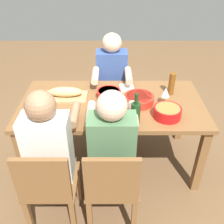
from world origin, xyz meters
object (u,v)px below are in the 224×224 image
(wine_glass, at_px, (166,93))
(chair_near_center, at_px, (112,88))
(serving_bowl_pasta, at_px, (139,99))
(wine_bottle, at_px, (136,114))
(beer_bottle, at_px, (172,84))
(dining_table, at_px, (112,110))
(diner_far_right, at_px, (50,147))
(cutting_board, at_px, (66,97))
(bread_loaf, at_px, (66,92))
(serving_bowl_greens, at_px, (109,94))
(chair_far_center, at_px, (112,186))
(serving_bowl_fruit, at_px, (167,112))
(chair_far_right, at_px, (49,186))
(diner_near_center, at_px, (112,79))
(diner_far_center, at_px, (112,147))
(napkin_stack, at_px, (127,88))

(wine_glass, bearing_deg, chair_near_center, -58.54)
(serving_bowl_pasta, height_order, wine_bottle, wine_bottle)
(serving_bowl_pasta, relative_size, beer_bottle, 1.25)
(dining_table, bearing_deg, wine_glass, 176.49)
(diner_far_right, xyz_separation_m, cutting_board, (-0.03, -0.65, 0.05))
(dining_table, distance_m, bread_loaf, 0.47)
(chair_near_center, distance_m, serving_bowl_greens, 0.75)
(dining_table, xyz_separation_m, serving_bowl_pasta, (-0.25, 0.01, 0.13))
(bread_loaf, bearing_deg, dining_table, 169.79)
(serving_bowl_greens, bearing_deg, beer_bottle, -172.54)
(chair_far_center, distance_m, serving_bowl_fruit, 0.77)
(chair_far_right, distance_m, chair_near_center, 1.59)
(chair_far_center, xyz_separation_m, serving_bowl_pasta, (-0.25, -0.75, 0.30))
(diner_near_center, xyz_separation_m, wine_glass, (-0.48, 0.61, 0.16))
(dining_table, relative_size, chair_near_center, 2.00)
(serving_bowl_greens, distance_m, wine_glass, 0.53)
(diner_far_center, bearing_deg, serving_bowl_fruit, -144.28)
(serving_bowl_fruit, bearing_deg, diner_far_right, 19.77)
(dining_table, distance_m, chair_far_right, 0.91)
(chair_far_center, height_order, wine_bottle, wine_bottle)
(chair_near_center, bearing_deg, serving_bowl_pasta, 107.94)
(diner_far_center, relative_size, cutting_board, 3.00)
(chair_far_right, height_order, diner_far_right, diner_far_right)
(serving_bowl_greens, distance_m, wine_bottle, 0.48)
(diner_near_center, bearing_deg, bread_loaf, 48.52)
(dining_table, relative_size, beer_bottle, 7.74)
(cutting_board, height_order, napkin_stack, napkin_stack)
(wine_bottle, relative_size, napkin_stack, 2.07)
(chair_far_center, xyz_separation_m, wine_bottle, (-0.19, -0.41, 0.37))
(diner_far_right, bearing_deg, serving_bowl_greens, -124.07)
(chair_far_right, relative_size, bread_loaf, 2.66)
(diner_far_center, height_order, chair_far_right, diner_far_center)
(chair_near_center, relative_size, wine_glass, 5.12)
(diner_far_center, bearing_deg, chair_near_center, -90.00)
(chair_far_center, height_order, chair_far_right, same)
(chair_far_center, bearing_deg, wine_glass, -123.48)
(chair_near_center, bearing_deg, diner_far_right, 70.68)
(diner_far_center, height_order, diner_far_right, same)
(serving_bowl_pasta, xyz_separation_m, bread_loaf, (0.69, -0.09, 0.02))
(serving_bowl_pasta, bearing_deg, chair_near_center, -72.06)
(chair_near_center, xyz_separation_m, serving_bowl_pasta, (-0.25, 0.77, 0.30))
(serving_bowl_pasta, distance_m, bread_loaf, 0.70)
(diner_near_center, distance_m, bread_loaf, 0.67)
(diner_far_center, distance_m, napkin_stack, 0.85)
(diner_far_right, bearing_deg, chair_far_center, 158.58)
(diner_near_center, bearing_deg, cutting_board, 48.52)
(diner_far_center, height_order, chair_near_center, diner_far_center)
(dining_table, distance_m, wine_glass, 0.53)
(cutting_board, bearing_deg, dining_table, 169.79)
(diner_near_center, height_order, napkin_stack, diner_near_center)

